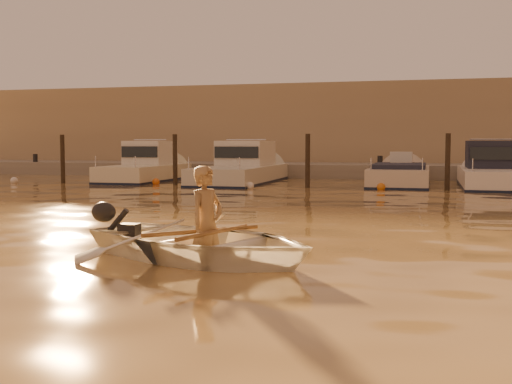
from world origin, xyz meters
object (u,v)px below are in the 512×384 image
(person, at_px, (206,224))
(moored_boat_3, at_px, (400,180))
(waterfront_building, at_px, (354,130))
(moored_boat_2, at_px, (241,168))
(moored_boat_1, at_px, (145,167))
(moored_boat_4, at_px, (493,170))
(dinghy, at_px, (201,242))

(person, height_order, moored_boat_3, person)
(waterfront_building, bearing_deg, moored_boat_2, -107.35)
(moored_boat_1, relative_size, moored_boat_4, 0.90)
(moored_boat_3, bearing_deg, moored_boat_4, 0.00)
(dinghy, bearing_deg, moored_boat_2, 35.14)
(moored_boat_2, distance_m, moored_boat_4, 9.96)
(moored_boat_2, relative_size, moored_boat_3, 1.28)
(waterfront_building, bearing_deg, moored_boat_4, -59.31)
(moored_boat_2, distance_m, moored_boat_3, 6.51)
(moored_boat_3, distance_m, moored_boat_4, 3.49)
(person, relative_size, moored_boat_1, 0.25)
(moored_boat_1, relative_size, waterfront_building, 0.14)
(waterfront_building, bearing_deg, dinghy, -87.86)
(moored_boat_4, bearing_deg, moored_boat_3, 180.00)
(moored_boat_1, relative_size, moored_boat_2, 0.80)
(moored_boat_4, bearing_deg, waterfront_building, 120.69)
(moored_boat_3, height_order, waterfront_building, waterfront_building)
(dinghy, distance_m, person, 0.28)
(dinghy, bearing_deg, moored_boat_1, 47.81)
(moored_boat_4, distance_m, waterfront_building, 12.91)
(dinghy, height_order, moored_boat_4, moored_boat_4)
(moored_boat_1, height_order, moored_boat_2, same)
(person, relative_size, moored_boat_4, 0.23)
(person, height_order, moored_boat_4, moored_boat_4)
(dinghy, height_order, moored_boat_3, moored_boat_3)
(dinghy, height_order, waterfront_building, waterfront_building)
(moored_boat_3, relative_size, moored_boat_4, 0.88)
(waterfront_building, bearing_deg, moored_boat_1, -125.42)
(moored_boat_1, relative_size, moored_boat_3, 1.02)
(moored_boat_2, bearing_deg, moored_boat_1, 180.00)
(dinghy, relative_size, moored_boat_2, 0.45)
(moored_boat_2, xyz_separation_m, moored_boat_4, (9.96, 0.00, 0.00))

